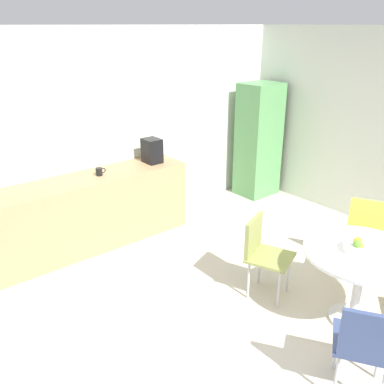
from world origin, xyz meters
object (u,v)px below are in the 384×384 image
object	(u,v)px
locker_cabinet	(258,140)
chair_navy	(365,342)
mug_white	(153,161)
mug_green	(99,172)
round_table	(361,266)
coffee_maker	(152,151)
chair_olive	(261,248)
chair_yellow	(365,229)
fruit_bowl	(359,247)

from	to	relation	value
locker_cabinet	chair_navy	distance (m)	4.15
mug_white	mug_green	bearing A→B (deg)	176.55
round_table	coffee_maker	world-z (taller)	coffee_maker
chair_olive	mug_white	size ratio (longest dim) A/B	6.43
round_table	chair_yellow	world-z (taller)	chair_yellow
chair_olive	coffee_maker	distance (m)	2.10
locker_cabinet	chair_yellow	distance (m)	2.54
mug_white	mug_green	size ratio (longest dim) A/B	1.00
mug_white	coffee_maker	distance (m)	0.14
fruit_bowl	mug_green	size ratio (longest dim) A/B	2.10
mug_green	coffee_maker	bearing A→B (deg)	1.70
round_table	fruit_bowl	size ratio (longest dim) A/B	3.85
locker_cabinet	fruit_bowl	size ratio (longest dim) A/B	6.57
chair_navy	coffee_maker	bearing A→B (deg)	81.38
round_table	fruit_bowl	xyz separation A→B (m)	(-0.03, 0.04, 0.19)
chair_yellow	coffee_maker	size ratio (longest dim) A/B	2.59
chair_olive	fruit_bowl	size ratio (longest dim) A/B	3.06
fruit_bowl	coffee_maker	distance (m)	2.89
chair_navy	coffee_maker	size ratio (longest dim) A/B	2.59
round_table	chair_navy	bearing A→B (deg)	-147.56
chair_navy	coffee_maker	world-z (taller)	coffee_maker
round_table	chair_yellow	distance (m)	0.94
coffee_maker	chair_navy	bearing A→B (deg)	-98.62
chair_olive	mug_green	size ratio (longest dim) A/B	6.43
chair_navy	mug_green	size ratio (longest dim) A/B	6.43
locker_cabinet	round_table	world-z (taller)	locker_cabinet
chair_yellow	mug_green	bearing A→B (deg)	127.86
chair_navy	mug_white	distance (m)	3.40
chair_navy	mug_white	xyz separation A→B (m)	(0.47, 3.34, 0.43)
locker_cabinet	mug_green	xyz separation A→B (m)	(-2.75, 0.08, 0.06)
chair_navy	chair_olive	distance (m)	1.44
round_table	chair_yellow	size ratio (longest dim) A/B	1.26
locker_cabinet	chair_navy	xyz separation A→B (m)	(-2.47, -3.31, -0.37)
fruit_bowl	mug_green	bearing A→B (deg)	109.97
chair_yellow	coffee_maker	world-z (taller)	coffee_maker
chair_olive	fruit_bowl	bearing A→B (deg)	-69.05
locker_cabinet	fruit_bowl	distance (m)	3.25
mug_white	chair_navy	bearing A→B (deg)	-98.08
mug_green	coffee_maker	xyz separation A→B (m)	(0.79, 0.02, 0.11)
locker_cabinet	mug_white	xyz separation A→B (m)	(-2.00, 0.03, 0.06)
chair_navy	round_table	bearing A→B (deg)	32.44
chair_olive	mug_white	world-z (taller)	mug_white
locker_cabinet	fruit_bowl	xyz separation A→B (m)	(-1.71, -2.77, -0.11)
mug_green	coffee_maker	size ratio (longest dim) A/B	0.40
mug_green	chair_olive	bearing A→B (deg)	-70.44
round_table	locker_cabinet	bearing A→B (deg)	59.05
chair_yellow	mug_green	xyz separation A→B (m)	(-1.90, 2.45, 0.43)
chair_olive	chair_yellow	bearing A→B (deg)	-20.30
chair_yellow	mug_white	size ratio (longest dim) A/B	6.43
chair_olive	mug_green	distance (m)	2.17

